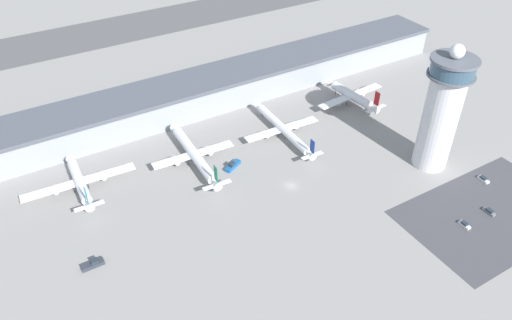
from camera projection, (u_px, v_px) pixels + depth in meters
The scene contains 14 objects.
ground_plane at pixel (291, 186), 189.47m from camera, with size 1000.00×1000.00×0.00m, color gray.
terminal_building at pixel (208, 91), 232.91m from camera, with size 258.94×25.00×14.71m.
runway_strip at pixel (131, 27), 312.74m from camera, with size 388.41×44.00×0.01m, color #515154.
control_tower at pixel (442, 111), 185.92m from camera, with size 17.17×17.17×51.16m.
parking_lot_surface at pixel (490, 213), 177.41m from camera, with size 64.00×40.00×0.01m, color #424247.
airplane_gate_alpha at pixel (80, 182), 184.66m from camera, with size 42.13×32.78×12.28m.
airplane_gate_bravo at pixel (194, 155), 197.85m from camera, with size 34.11×45.35×12.98m.
airplane_gate_charlie at pixel (283, 129), 213.75m from camera, with size 35.08×46.18×11.13m.
airplane_gate_delta at pixel (352, 96), 234.90m from camera, with size 37.68×32.72×13.35m.
service_truck_catering at pixel (93, 264), 157.52m from camera, with size 7.23×2.52×2.49m.
service_truck_fuel at pixel (233, 166), 197.87m from camera, with size 8.26×5.74×2.83m.
car_blue_compact at pixel (483, 179), 191.78m from camera, with size 2.07×4.78×1.47m.
car_grey_coupe at pixel (464, 225), 172.05m from camera, with size 1.74×4.36×1.45m.
car_silver_sedan at pixel (489, 212), 177.23m from camera, with size 1.81×4.61×1.50m.
Camera 1 is at (-85.69, -117.81, 122.28)m, focal length 35.00 mm.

